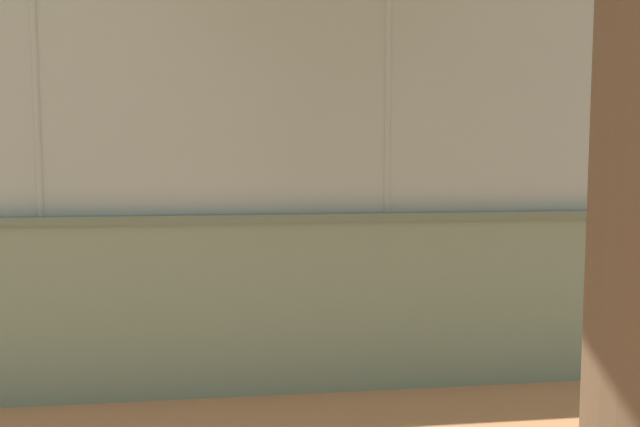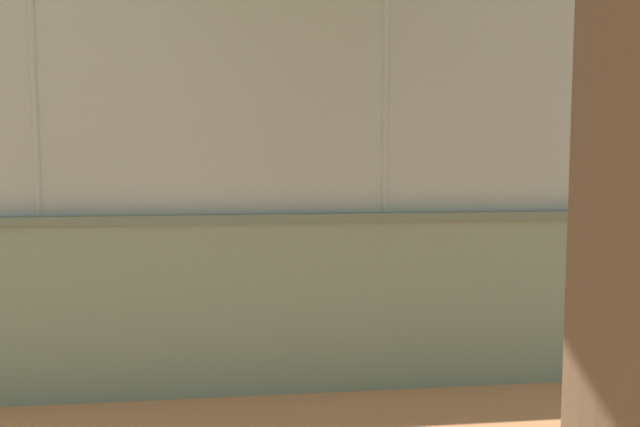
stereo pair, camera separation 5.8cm
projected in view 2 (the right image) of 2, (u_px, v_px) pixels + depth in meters
name	position (u px, v px, depth m)	size (l,w,h in m)	color
ground_plane	(263.00, 244.00, 17.09)	(260.00, 260.00, 0.00)	#B27247
perimeter_wall	(219.00, 303.00, 6.29)	(23.02, 0.82, 1.74)	slate
fence_panel_on_wall	(216.00, 101.00, 6.13)	(22.62, 0.55, 2.11)	gray
player_near_wall_returning	(610.00, 245.00, 10.26)	(0.72, 1.24, 1.52)	#B2B2B2
player_baseline_waiting	(378.00, 208.00, 17.09)	(1.19, 0.74, 1.60)	navy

